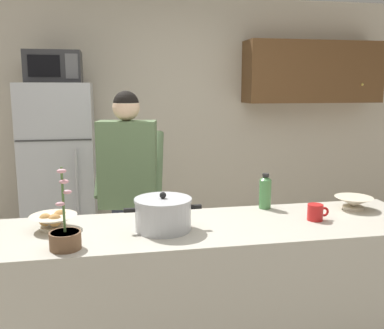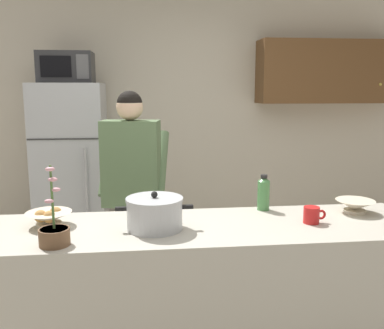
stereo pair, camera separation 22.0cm
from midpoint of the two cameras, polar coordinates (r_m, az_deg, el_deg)
The scene contains 11 objects.
back_wall_unit at distance 4.60m, azimuth 1.85°, elevation 6.37°, with size 6.00×0.48×2.60m.
kitchen_island at distance 2.62m, azimuth 3.95°, elevation -17.72°, with size 2.53×0.68×0.92m, color #BCB7A8.
refrigerator at distance 4.24m, azimuth -14.19°, elevation -1.30°, with size 0.64×0.68×1.72m.
microwave at distance 4.14m, azimuth -14.84°, elevation 12.35°, with size 0.48×0.37×0.28m.
person_near_pot at distance 3.23m, azimuth -6.09°, elevation -1.41°, with size 0.56×0.49×1.66m.
cooking_pot at distance 2.35m, azimuth -2.30°, elevation -6.51°, with size 0.42×0.31×0.21m.
coffee_mug at distance 2.58m, azimuth 18.02°, elevation -6.42°, with size 0.13×0.09×0.10m.
bread_bowl at distance 2.50m, azimuth -16.09°, elevation -6.80°, with size 0.25×0.25×0.10m.
empty_bowl at distance 2.88m, azimuth 22.90°, elevation -5.06°, with size 0.24×0.24×0.08m.
bottle_near_edge at distance 2.76m, azimuth 11.74°, elevation -3.72°, with size 0.08×0.08×0.23m.
potted_orchid at distance 2.19m, azimuth -15.07°, elevation -8.83°, with size 0.15×0.15×0.40m.
Camera 2 is at (-0.32, -2.29, 1.68)m, focal length 40.19 mm.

